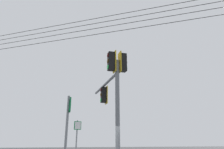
# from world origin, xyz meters

# --- Properties ---
(signal_mast_assembly) EXTENTS (4.85, 1.44, 5.99)m
(signal_mast_assembly) POSITION_xyz_m (1.27, -0.66, 4.25)
(signal_mast_assembly) COLOR slate
(signal_mast_assembly) RESTS_ON ground
(route_sign_primary) EXTENTS (0.26, 0.12, 3.19)m
(route_sign_primary) POSITION_xyz_m (-2.48, 0.97, 1.86)
(route_sign_primary) COLOR slate
(route_sign_primary) RESTS_ON ground
(route_sign_secondary) EXTENTS (0.25, 0.34, 2.86)m
(route_sign_secondary) POSITION_xyz_m (2.22, 1.04, 1.78)
(route_sign_secondary) COLOR slate
(route_sign_secondary) RESTS_ON ground
(overhead_wire_span) EXTENTS (9.01, 20.43, 1.27)m
(overhead_wire_span) POSITION_xyz_m (0.11, -1.73, 7.65)
(overhead_wire_span) COLOR black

